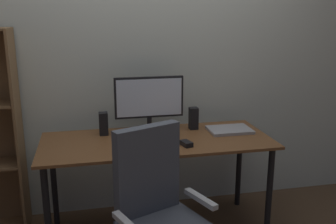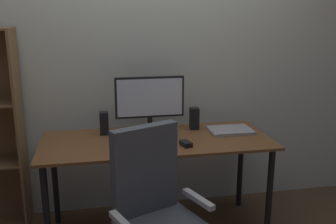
{
  "view_description": "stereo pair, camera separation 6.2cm",
  "coord_description": "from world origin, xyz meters",
  "px_view_note": "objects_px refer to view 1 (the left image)",
  "views": [
    {
      "loc": [
        -0.47,
        -2.55,
        1.63
      ],
      "look_at": [
        0.08,
        -0.01,
        0.94
      ],
      "focal_mm": 41.1,
      "sensor_mm": 36.0,
      "label": 1
    },
    {
      "loc": [
        -0.41,
        -2.57,
        1.63
      ],
      "look_at": [
        0.08,
        -0.01,
        0.94
      ],
      "focal_mm": 41.1,
      "sensor_mm": 36.0,
      "label": 2
    }
  ],
  "objects_px": {
    "desk": "(157,151)",
    "monitor": "(149,101)",
    "keyboard": "(151,146)",
    "speaker_right": "(194,118)",
    "laptop": "(230,130)",
    "mouse": "(186,144)",
    "speaker_left": "(104,124)",
    "coffee_mug": "(170,131)"
  },
  "relations": [
    {
      "from": "mouse",
      "to": "coffee_mug",
      "type": "height_order",
      "value": "coffee_mug"
    },
    {
      "from": "monitor",
      "to": "coffee_mug",
      "type": "relative_size",
      "value": 4.7
    },
    {
      "from": "desk",
      "to": "monitor",
      "type": "relative_size",
      "value": 3.16
    },
    {
      "from": "mouse",
      "to": "desk",
      "type": "bearing_deg",
      "value": 119.38
    },
    {
      "from": "desk",
      "to": "speaker_left",
      "type": "bearing_deg",
      "value": 152.59
    },
    {
      "from": "coffee_mug",
      "to": "speaker_left",
      "type": "height_order",
      "value": "speaker_left"
    },
    {
      "from": "monitor",
      "to": "speaker_left",
      "type": "distance_m",
      "value": 0.38
    },
    {
      "from": "desk",
      "to": "monitor",
      "type": "height_order",
      "value": "monitor"
    },
    {
      "from": "coffee_mug",
      "to": "speaker_right",
      "type": "height_order",
      "value": "speaker_right"
    },
    {
      "from": "mouse",
      "to": "laptop",
      "type": "distance_m",
      "value": 0.47
    },
    {
      "from": "monitor",
      "to": "speaker_right",
      "type": "bearing_deg",
      "value": -1.32
    },
    {
      "from": "desk",
      "to": "laptop",
      "type": "relative_size",
      "value": 5.09
    },
    {
      "from": "keyboard",
      "to": "speaker_right",
      "type": "distance_m",
      "value": 0.53
    },
    {
      "from": "coffee_mug",
      "to": "laptop",
      "type": "relative_size",
      "value": 0.34
    },
    {
      "from": "coffee_mug",
      "to": "speaker_left",
      "type": "distance_m",
      "value": 0.5
    },
    {
      "from": "desk",
      "to": "monitor",
      "type": "bearing_deg",
      "value": 95.93
    },
    {
      "from": "keyboard",
      "to": "monitor",
      "type": "bearing_deg",
      "value": 81.18
    },
    {
      "from": "monitor",
      "to": "laptop",
      "type": "relative_size",
      "value": 1.61
    },
    {
      "from": "keyboard",
      "to": "coffee_mug",
      "type": "bearing_deg",
      "value": 43.39
    },
    {
      "from": "monitor",
      "to": "mouse",
      "type": "xyz_separation_m",
      "value": [
        0.19,
        -0.37,
        -0.22
      ]
    },
    {
      "from": "keyboard",
      "to": "speaker_right",
      "type": "height_order",
      "value": "speaker_right"
    },
    {
      "from": "monitor",
      "to": "mouse",
      "type": "relative_size",
      "value": 5.37
    },
    {
      "from": "desk",
      "to": "speaker_right",
      "type": "relative_size",
      "value": 9.59
    },
    {
      "from": "coffee_mug",
      "to": "speaker_left",
      "type": "xyz_separation_m",
      "value": [
        -0.46,
        0.18,
        0.03
      ]
    },
    {
      "from": "speaker_right",
      "to": "laptop",
      "type": "bearing_deg",
      "value": -24.49
    },
    {
      "from": "desk",
      "to": "keyboard",
      "type": "distance_m",
      "value": 0.19
    },
    {
      "from": "speaker_left",
      "to": "speaker_right",
      "type": "height_order",
      "value": "same"
    },
    {
      "from": "monitor",
      "to": "speaker_right",
      "type": "distance_m",
      "value": 0.38
    },
    {
      "from": "laptop",
      "to": "speaker_right",
      "type": "height_order",
      "value": "speaker_right"
    },
    {
      "from": "monitor",
      "to": "mouse",
      "type": "bearing_deg",
      "value": -62.74
    },
    {
      "from": "mouse",
      "to": "speaker_right",
      "type": "relative_size",
      "value": 0.56
    },
    {
      "from": "speaker_right",
      "to": "speaker_left",
      "type": "bearing_deg",
      "value": 180.0
    },
    {
      "from": "coffee_mug",
      "to": "laptop",
      "type": "xyz_separation_m",
      "value": [
        0.48,
        0.07,
        -0.04
      ]
    },
    {
      "from": "mouse",
      "to": "speaker_left",
      "type": "bearing_deg",
      "value": 130.8
    },
    {
      "from": "monitor",
      "to": "coffee_mug",
      "type": "height_order",
      "value": "monitor"
    },
    {
      "from": "mouse",
      "to": "speaker_left",
      "type": "relative_size",
      "value": 0.56
    },
    {
      "from": "coffee_mug",
      "to": "laptop",
      "type": "height_order",
      "value": "coffee_mug"
    },
    {
      "from": "coffee_mug",
      "to": "speaker_right",
      "type": "bearing_deg",
      "value": 38.88
    },
    {
      "from": "desk",
      "to": "monitor",
      "type": "xyz_separation_m",
      "value": [
        -0.02,
        0.2,
        0.32
      ]
    },
    {
      "from": "laptop",
      "to": "desk",
      "type": "bearing_deg",
      "value": -172.56
    },
    {
      "from": "keyboard",
      "to": "speaker_left",
      "type": "xyz_separation_m",
      "value": [
        -0.3,
        0.34,
        0.08
      ]
    },
    {
      "from": "desk",
      "to": "speaker_left",
      "type": "distance_m",
      "value": 0.44
    }
  ]
}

